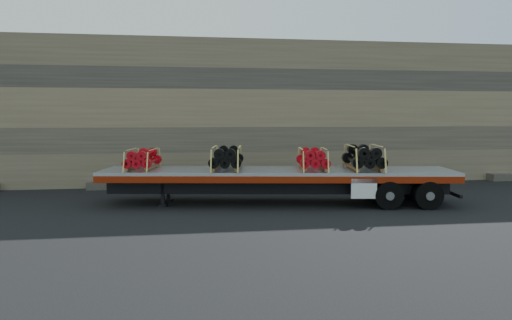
{
  "coord_description": "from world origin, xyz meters",
  "views": [
    {
      "loc": [
        -4.51,
        -18.67,
        3.31
      ],
      "look_at": [
        -1.49,
        0.45,
        1.61
      ],
      "focal_mm": 35.0,
      "sensor_mm": 36.0,
      "label": 1
    }
  ],
  "objects_px": {
    "trailer": "(277,187)",
    "bundle_midrear": "(313,159)",
    "bundle_midfront": "(227,158)",
    "bundle_rear": "(363,158)",
    "bundle_front": "(143,160)"
  },
  "relations": [
    {
      "from": "trailer",
      "to": "bundle_midrear",
      "type": "xyz_separation_m",
      "value": [
        1.31,
        -0.22,
        1.04
      ]
    },
    {
      "from": "bundle_midfront",
      "to": "bundle_rear",
      "type": "distance_m",
      "value": 5.15
    },
    {
      "from": "trailer",
      "to": "bundle_midrear",
      "type": "distance_m",
      "value": 1.69
    },
    {
      "from": "trailer",
      "to": "bundle_midfront",
      "type": "height_order",
      "value": "bundle_midfront"
    },
    {
      "from": "trailer",
      "to": "bundle_front",
      "type": "bearing_deg",
      "value": -180.0
    },
    {
      "from": "trailer",
      "to": "bundle_midfront",
      "type": "relative_size",
      "value": 5.66
    },
    {
      "from": "bundle_midfront",
      "to": "bundle_midrear",
      "type": "bearing_deg",
      "value": 0.0
    },
    {
      "from": "bundle_midfront",
      "to": "bundle_rear",
      "type": "relative_size",
      "value": 0.95
    },
    {
      "from": "bundle_front",
      "to": "bundle_midrear",
      "type": "distance_m",
      "value": 6.42
    },
    {
      "from": "bundle_front",
      "to": "bundle_rear",
      "type": "relative_size",
      "value": 0.84
    },
    {
      "from": "trailer",
      "to": "bundle_midfront",
      "type": "xyz_separation_m",
      "value": [
        -1.88,
        0.32,
        1.07
      ]
    },
    {
      "from": "bundle_midrear",
      "to": "bundle_rear",
      "type": "relative_size",
      "value": 0.88
    },
    {
      "from": "bundle_front",
      "to": "bundle_midfront",
      "type": "bearing_deg",
      "value": -0.0
    },
    {
      "from": "bundle_front",
      "to": "bundle_midfront",
      "type": "xyz_separation_m",
      "value": [
        3.14,
        -0.53,
        0.05
      ]
    },
    {
      "from": "trailer",
      "to": "bundle_front",
      "type": "relative_size",
      "value": 6.37
    }
  ]
}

